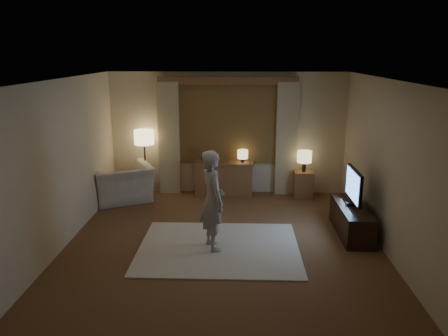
{
  "coord_description": "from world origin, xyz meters",
  "views": [
    {
      "loc": [
        0.25,
        -6.45,
        2.98
      ],
      "look_at": [
        -0.0,
        0.6,
        1.11
      ],
      "focal_mm": 35.0,
      "sensor_mm": 36.0,
      "label": 1
    }
  ],
  "objects_px": {
    "sideboard": "(224,180)",
    "person": "(213,200)",
    "side_table": "(303,184)",
    "tv_stand": "(351,220)",
    "armchair": "(122,183)"
  },
  "relations": [
    {
      "from": "armchair",
      "to": "side_table",
      "type": "xyz_separation_m",
      "value": [
        3.76,
        0.39,
        -0.1
      ]
    },
    {
      "from": "armchair",
      "to": "side_table",
      "type": "distance_m",
      "value": 3.78
    },
    {
      "from": "side_table",
      "to": "sideboard",
      "type": "bearing_deg",
      "value": 178.3
    },
    {
      "from": "tv_stand",
      "to": "person",
      "type": "bearing_deg",
      "value": -164.04
    },
    {
      "from": "sideboard",
      "to": "person",
      "type": "distance_m",
      "value": 2.69
    },
    {
      "from": "person",
      "to": "tv_stand",
      "type": "bearing_deg",
      "value": -96.07
    },
    {
      "from": "armchair",
      "to": "person",
      "type": "distance_m",
      "value": 3.01
    },
    {
      "from": "tv_stand",
      "to": "sideboard",
      "type": "bearing_deg",
      "value": 138.12
    },
    {
      "from": "side_table",
      "to": "tv_stand",
      "type": "xyz_separation_m",
      "value": [
        0.54,
        -1.95,
        -0.03
      ]
    },
    {
      "from": "armchair",
      "to": "side_table",
      "type": "height_order",
      "value": "armchair"
    },
    {
      "from": "sideboard",
      "to": "armchair",
      "type": "bearing_deg",
      "value": -167.97
    },
    {
      "from": "person",
      "to": "sideboard",
      "type": "bearing_deg",
      "value": -23.65
    },
    {
      "from": "sideboard",
      "to": "person",
      "type": "height_order",
      "value": "person"
    },
    {
      "from": "armchair",
      "to": "side_table",
      "type": "relative_size",
      "value": 2.08
    },
    {
      "from": "side_table",
      "to": "person",
      "type": "height_order",
      "value": "person"
    }
  ]
}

